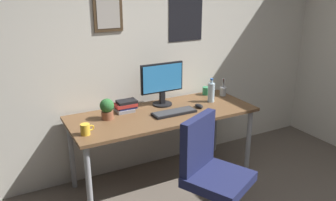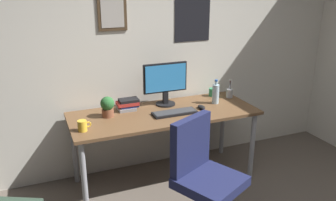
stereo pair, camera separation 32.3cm
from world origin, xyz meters
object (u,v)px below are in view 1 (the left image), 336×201
office_chair (210,169)px  water_bottle (211,92)px  potted_plant (107,108)px  computer_mouse (199,106)px  coffee_mug_near (206,91)px  monitor (162,82)px  pen_cup (223,91)px  coffee_mug_far (86,129)px  keyboard (174,112)px  book_stack_left (126,106)px

office_chair → water_bottle: bearing=55.5°
water_bottle → potted_plant: bearing=177.5°
computer_mouse → water_bottle: 0.25m
office_chair → coffee_mug_near: office_chair is taller
monitor → potted_plant: monitor is taller
coffee_mug_near → pen_cup: (0.14, -0.12, 0.01)m
pen_cup → office_chair: bearing=-130.6°
water_bottle → coffee_mug_far: (-1.39, -0.20, -0.06)m
monitor → water_bottle: 0.54m
keyboard → computer_mouse: bearing=5.3°
keyboard → book_stack_left: size_ratio=2.03×
book_stack_left → pen_cup: bearing=-2.7°
monitor → potted_plant: bearing=-170.0°
water_bottle → keyboard: bearing=-166.4°
potted_plant → water_bottle: bearing=-2.5°
potted_plant → pen_cup: (1.35, 0.06, -0.05)m
pen_cup → book_stack_left: (-1.13, 0.05, -0.00)m
water_bottle → potted_plant: (-1.12, 0.05, -0.00)m
coffee_mug_near → book_stack_left: 0.99m
keyboard → computer_mouse: (0.30, 0.03, 0.01)m
water_bottle → coffee_mug_far: 1.40m
pen_cup → book_stack_left: 1.13m
computer_mouse → pen_cup: bearing=24.6°
monitor → book_stack_left: monitor is taller
keyboard → pen_cup: pen_cup is taller
coffee_mug_far → pen_cup: bearing=10.7°
water_bottle → coffee_mug_near: water_bottle is taller
monitor → coffee_mug_near: size_ratio=3.79×
office_chair → computer_mouse: bearing=63.8°
office_chair → monitor: bearing=85.3°
monitor → pen_cup: size_ratio=2.30×
keyboard → coffee_mug_near: 0.70m
potted_plant → pen_cup: pen_cup is taller
keyboard → water_bottle: 0.53m
computer_mouse → potted_plant: potted_plant is taller
coffee_mug_near → book_stack_left: bearing=-176.3°
keyboard → pen_cup: bearing=17.2°
water_bottle → book_stack_left: size_ratio=1.19×
coffee_mug_far → potted_plant: size_ratio=0.60×
office_chair → water_bottle: 1.07m
keyboard → book_stack_left: (-0.38, 0.28, 0.04)m
monitor → water_bottle: monitor is taller
office_chair → potted_plant: 1.09m
computer_mouse → coffee_mug_far: size_ratio=0.94×
monitor → coffee_mug_near: monitor is taller
book_stack_left → monitor: bearing=-0.2°
office_chair → book_stack_left: bearing=107.6°
monitor → keyboard: size_ratio=1.07×
coffee_mug_near → monitor: bearing=-173.7°
keyboard → pen_cup: 0.78m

